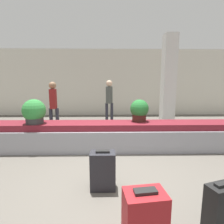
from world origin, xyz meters
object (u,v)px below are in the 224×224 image
at_px(traveler_1, 109,98).
at_px(suitcase_5, 220,208).
at_px(suitcase_0, 103,170).
at_px(potted_plant_1, 34,112).
at_px(pillar, 168,82).
at_px(suitcase_6, 144,218).
at_px(potted_plant_0, 139,110).
at_px(traveler_0, 53,103).

bearing_deg(traveler_1, suitcase_5, 28.81).
bearing_deg(traveler_1, suitcase_0, 14.63).
height_order(potted_plant_1, traveler_1, traveler_1).
bearing_deg(suitcase_5, potted_plant_1, 123.78).
height_order(pillar, suitcase_5, pillar).
distance_m(suitcase_0, traveler_1, 4.39).
xyz_separation_m(pillar, potted_plant_1, (-3.79, -2.11, -0.68)).
bearing_deg(suitcase_6, suitcase_5, 3.05).
distance_m(suitcase_0, potted_plant_0, 2.06).
relative_size(pillar, potted_plant_0, 5.98).
xyz_separation_m(pillar, traveler_0, (-3.84, -0.53, -0.64)).
xyz_separation_m(suitcase_5, traveler_0, (-2.93, 3.93, 0.70)).
relative_size(potted_plant_0, traveler_0, 0.33).
height_order(suitcase_5, potted_plant_1, potted_plant_1).
distance_m(suitcase_6, potted_plant_0, 2.80).
bearing_deg(traveler_0, traveler_1, 116.69).
distance_m(suitcase_5, traveler_0, 4.95).
bearing_deg(suitcase_0, potted_plant_0, 64.43).
bearing_deg(pillar, potted_plant_0, -124.77).
bearing_deg(pillar, suitcase_6, -110.65).
bearing_deg(pillar, suitcase_0, -120.45).
xyz_separation_m(suitcase_5, potted_plant_1, (-2.88, 2.35, 0.66)).
relative_size(suitcase_6, potted_plant_1, 1.01).
distance_m(suitcase_5, traveler_1, 5.28).
bearing_deg(traveler_0, suitcase_6, 20.62).
bearing_deg(potted_plant_0, suitcase_5, -80.55).
bearing_deg(potted_plant_1, suitcase_0, -44.12).
bearing_deg(pillar, potted_plant_1, -150.83).
distance_m(potted_plant_0, potted_plant_1, 2.46).
height_order(traveler_0, traveler_1, traveler_1).
bearing_deg(pillar, suitcase_5, -101.48).
relative_size(pillar, suitcase_0, 5.36).
distance_m(pillar, potted_plant_1, 4.39).
relative_size(pillar, suitcase_5, 5.94).
relative_size(suitcase_5, potted_plant_1, 0.95).
bearing_deg(traveler_1, suitcase_6, 19.59).
bearing_deg(suitcase_0, traveler_0, 117.62).
height_order(suitcase_6, traveler_1, traveler_1).
height_order(suitcase_0, suitcase_5, suitcase_0).
distance_m(suitcase_5, potted_plant_1, 3.77).
bearing_deg(potted_plant_0, potted_plant_1, -175.37).
relative_size(suitcase_5, potted_plant_0, 1.01).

